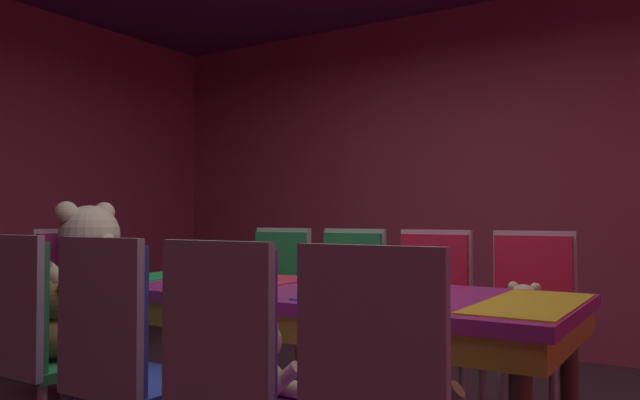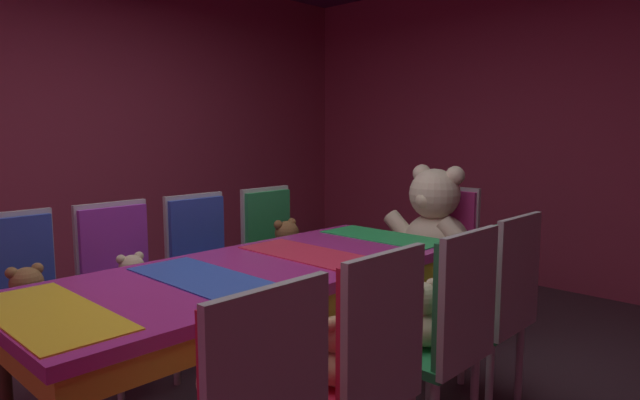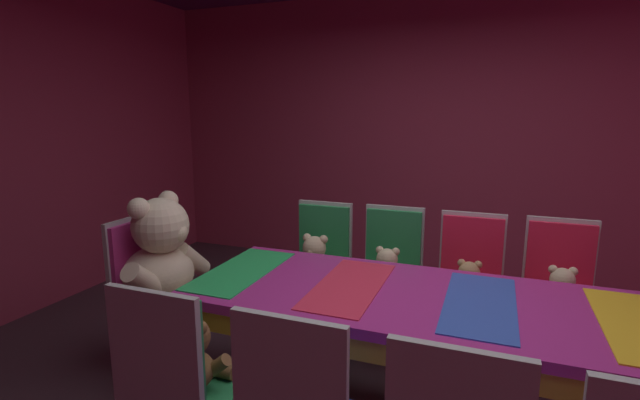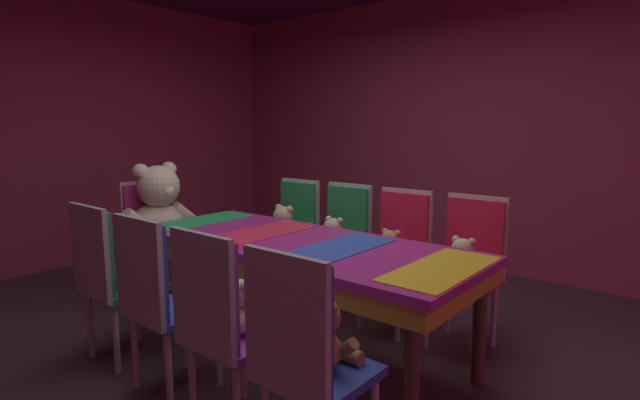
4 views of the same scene
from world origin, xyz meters
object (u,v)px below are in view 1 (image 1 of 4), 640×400
object	(u,v)px
chair_right_0	(531,309)
teddy_right_2	(336,301)
teddy_right_0	(524,317)
teddy_right_1	(420,310)
chair_left_1	(233,369)
chair_right_2	(348,295)
teddy_left_1	(262,366)
king_teddy_bear	(91,270)
chair_left_0	(383,396)
throne_chair	(71,295)
banquet_table	(309,307)
chair_left_3	(27,331)
chair_right_3	(276,290)
chair_left_2	(117,348)
teddy_left_3	(60,326)
chair_right_1	(431,302)
teddy_left_0	(407,387)
teddy_right_3	(262,292)

from	to	relation	value
chair_right_0	teddy_right_2	size ratio (longest dim) A/B	3.23
teddy_right_0	teddy_right_1	distance (m)	0.52
chair_left_1	chair_right_2	distance (m)	1.80
teddy_left_1	king_teddy_bear	distance (m)	1.93
chair_left_0	chair_left_1	xyz separation A→B (m)	(0.01, 0.51, 0.00)
teddy_right_1	throne_chair	distance (m)	2.04
banquet_table	king_teddy_bear	xyz separation A→B (m)	(0.00, 1.50, 0.10)
chair_left_3	teddy_right_0	distance (m)	2.19
chair_right_0	chair_left_0	bearing A→B (deg)	1.39
chair_left_0	chair_right_2	xyz separation A→B (m)	(1.72, 1.08, 0.00)
chair_right_3	king_teddy_bear	world-z (taller)	king_teddy_bear
banquet_table	teddy_right_1	xyz separation A→B (m)	(0.69, -0.24, -0.08)
chair_left_3	chair_right_2	distance (m)	1.76
chair_right_2	chair_left_0	bearing A→B (deg)	32.18
chair_left_2	teddy_right_0	size ratio (longest dim) A/B	3.30
teddy_right_0	chair_right_2	bearing A→B (deg)	-97.57
chair_left_2	king_teddy_bear	distance (m)	1.53
teddy_left_3	chair_right_1	xyz separation A→B (m)	(1.52, -1.04, -0.00)
teddy_left_0	throne_chair	world-z (taller)	throne_chair
teddy_right_2	chair_right_3	bearing A→B (deg)	-103.33
chair_left_0	teddy_right_3	distance (m)	2.22
teddy_left_0	chair_right_2	xyz separation A→B (m)	(1.57, 1.08, 0.01)
chair_left_0	teddy_left_0	xyz separation A→B (m)	(0.14, -0.00, -0.01)
teddy_right_0	teddy_right_3	distance (m)	1.55
chair_left_2	chair_right_3	bearing A→B (deg)	18.13
king_teddy_bear	teddy_left_0	bearing A→B (deg)	-17.39
chair_right_3	throne_chair	size ratio (longest dim) A/B	1.00
teddy_left_1	teddy_right_3	size ratio (longest dim) A/B	0.82
chair_left_3	teddy_right_0	xyz separation A→B (m)	(1.54, -1.56, -0.02)
teddy_left_1	chair_right_2	distance (m)	1.66
banquet_table	teddy_right_0	xyz separation A→B (m)	(0.72, -0.76, -0.07)
chair_right_1	chair_right_3	distance (m)	1.03
chair_right_0	teddy_right_3	world-z (taller)	chair_right_0
chair_left_3	throne_chair	world-z (taller)	same
teddy_right_0	chair_right_2	xyz separation A→B (m)	(0.14, 1.04, 0.02)
chair_left_1	throne_chair	bearing A→B (deg)	66.51
teddy_left_3	chair_right_2	world-z (taller)	chair_right_2
chair_left_0	chair_left_1	distance (m)	0.51
chair_right_0	king_teddy_bear	xyz separation A→B (m)	(-0.86, 2.26, 0.15)
banquet_table	chair_left_3	xyz separation A→B (m)	(-0.83, 0.80, -0.06)
chair_left_2	chair_right_2	bearing A→B (deg)	1.37
chair_left_0	teddy_left_1	distance (m)	0.54
chair_left_1	teddy_right_1	bearing A→B (deg)	1.80
teddy_right_1	chair_right_2	bearing A→B (deg)	-107.13
chair_left_0	chair_right_3	size ratio (longest dim) A/B	1.00
chair_left_3	chair_right_3	size ratio (longest dim) A/B	1.00
teddy_left_0	teddy_left_3	size ratio (longest dim) A/B	0.91
teddy_left_3	teddy_right_3	world-z (taller)	teddy_right_3
chair_right_2	throne_chair	bearing A→B (deg)	-58.50
teddy_left_1	chair_right_0	distance (m)	1.64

